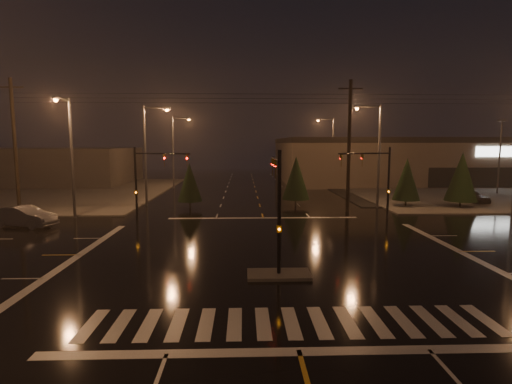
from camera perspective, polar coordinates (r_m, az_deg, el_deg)
ground at (r=23.31m, az=2.38°, el=-8.72°), size 140.00×140.00×0.00m
sidewalk_ne at (r=61.53m, az=29.16°, el=0.23°), size 36.00×36.00×0.12m
sidewalk_nw at (r=59.87m, az=-30.06°, el=0.02°), size 36.00×36.00×0.12m
median_island at (r=19.48m, az=3.27°, el=-11.68°), size 3.00×1.60×0.15m
crosswalk at (r=14.88m, az=5.06°, el=-18.06°), size 15.00×2.60×0.01m
stop_bar_near at (r=13.11m, az=6.18°, el=-21.74°), size 16.00×0.50×0.01m
stop_bar_far at (r=34.01m, az=1.02°, el=-3.72°), size 16.00×0.50×0.01m
retail_building at (r=77.63m, az=26.44°, el=4.39°), size 60.20×28.30×7.20m
commercial_block at (r=72.58m, az=-29.22°, el=3.29°), size 30.00×18.00×5.60m
signal_mast_median at (r=19.55m, az=3.10°, el=-0.53°), size 0.25×4.59×6.00m
signal_mast_ne at (r=34.48m, az=17.10°, el=2.47°), size 4.84×1.86×6.00m
signal_mast_nw at (r=33.54m, az=-15.33°, el=2.41°), size 4.84×1.86×6.00m
streetlight_1 at (r=41.49m, az=-15.17°, el=6.01°), size 2.77×0.32×10.00m
streetlight_2 at (r=57.18m, az=-11.48°, el=6.30°), size 2.77×0.32×10.00m
streetlight_3 at (r=40.48m, az=16.78°, el=5.94°), size 2.77×0.32×10.00m
streetlight_4 at (r=59.79m, az=10.65°, el=6.34°), size 2.77×0.32×10.00m
streetlight_5 at (r=36.50m, az=-25.07°, el=5.52°), size 0.32×2.77×10.00m
utility_pole_0 at (r=41.68m, az=-31.19°, el=5.71°), size 2.20×0.32×12.00m
utility_pole_1 at (r=37.65m, az=13.14°, el=6.51°), size 2.20×0.32×12.00m
conifer_0 at (r=42.43m, az=20.73°, el=1.73°), size 2.66×2.66×4.86m
conifer_1 at (r=43.86m, az=27.31°, el=1.97°), size 3.06×3.06×5.48m
conifer_3 at (r=39.28m, az=-9.46°, el=1.40°), size 2.40×2.40×4.45m
conifer_4 at (r=40.36m, az=5.73°, el=2.03°), size 2.78×2.78×5.04m
car_parked at (r=48.32m, az=28.30°, el=-0.52°), size 2.70×4.56×1.46m
car_crossing at (r=34.99m, az=-30.20°, el=-3.04°), size 5.15×2.95×1.61m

